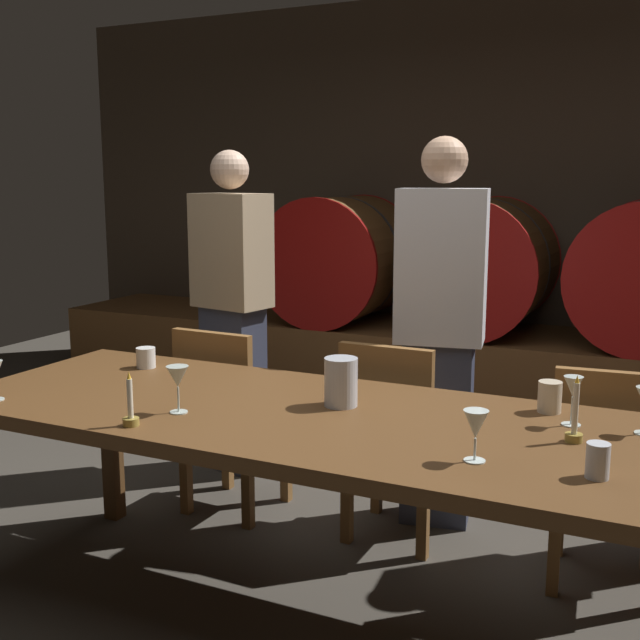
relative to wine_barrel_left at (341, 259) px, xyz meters
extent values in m
plane|color=#3F3A33|center=(0.99, -2.63, -0.98)|extent=(8.95, 8.95, 0.00)
cube|color=#473A2D|center=(0.99, 0.55, 0.41)|extent=(6.89, 0.24, 2.79)
cube|color=brown|center=(0.99, 0.00, -0.71)|extent=(6.20, 0.90, 0.55)
cylinder|color=brown|center=(0.00, 0.00, 0.00)|extent=(0.87, 0.83, 0.87)
cylinder|color=maroon|center=(0.00, -0.43, 0.00)|extent=(0.88, 0.03, 0.88)
cylinder|color=maroon|center=(0.00, 0.43, 0.00)|extent=(0.88, 0.03, 0.88)
cylinder|color=#2D2D33|center=(0.00, 0.00, 0.00)|extent=(0.87, 0.04, 0.87)
cylinder|color=brown|center=(1.00, 0.00, 0.00)|extent=(0.87, 0.83, 0.87)
cylinder|color=#9E1411|center=(1.00, -0.43, 0.00)|extent=(0.88, 0.03, 0.88)
cylinder|color=#9E1411|center=(1.00, 0.43, 0.00)|extent=(0.88, 0.03, 0.88)
cylinder|color=#2D2D33|center=(1.00, 0.00, 0.00)|extent=(0.87, 0.04, 0.87)
cube|color=brown|center=(1.15, -2.76, -0.23)|extent=(2.66, 0.94, 0.05)
cube|color=brown|center=(-0.10, -2.36, -0.62)|extent=(0.07, 0.07, 0.72)
cube|color=brown|center=(0.35, -2.01, -0.54)|extent=(0.42, 0.42, 0.04)
cube|color=brown|center=(0.35, -2.19, -0.31)|extent=(0.40, 0.06, 0.42)
cube|color=brown|center=(0.53, -1.85, -0.77)|extent=(0.05, 0.05, 0.42)
cube|color=brown|center=(0.19, -1.84, -0.77)|extent=(0.05, 0.05, 0.42)
cube|color=brown|center=(0.52, -2.19, -0.77)|extent=(0.05, 0.05, 0.42)
cube|color=brown|center=(0.18, -2.18, -0.77)|extent=(0.05, 0.05, 0.42)
cube|color=brown|center=(1.14, -1.96, -0.54)|extent=(0.40, 0.40, 0.04)
cube|color=brown|center=(1.14, -2.14, -0.31)|extent=(0.40, 0.04, 0.42)
cube|color=brown|center=(1.31, -1.79, -0.77)|extent=(0.04, 0.04, 0.42)
cube|color=brown|center=(0.97, -1.79, -0.77)|extent=(0.04, 0.04, 0.42)
cube|color=brown|center=(1.31, -2.13, -0.77)|extent=(0.04, 0.04, 0.42)
cube|color=brown|center=(0.97, -2.13, -0.77)|extent=(0.04, 0.04, 0.42)
cube|color=brown|center=(1.99, -2.01, -0.54)|extent=(0.44, 0.44, 0.04)
cube|color=brown|center=(2.01, -2.19, -0.31)|extent=(0.40, 0.08, 0.42)
cube|color=brown|center=(1.81, -1.86, -0.77)|extent=(0.05, 0.05, 0.42)
cube|color=brown|center=(1.84, -2.19, -0.77)|extent=(0.05, 0.05, 0.42)
cube|color=#33384C|center=(0.07, -1.57, -0.54)|extent=(0.33, 0.25, 0.88)
cube|color=tan|center=(0.07, -1.57, 0.19)|extent=(0.42, 0.31, 0.58)
sphere|color=beige|center=(0.07, -1.57, 0.60)|extent=(0.20, 0.20, 0.20)
cube|color=#33384C|center=(1.24, -1.74, -0.57)|extent=(0.33, 0.25, 0.83)
cube|color=silver|center=(1.24, -1.74, 0.18)|extent=(0.42, 0.30, 0.67)
sphere|color=#D8A884|center=(1.24, -1.74, 0.64)|extent=(0.20, 0.20, 0.20)
cylinder|color=olive|center=(0.66, -3.14, -0.19)|extent=(0.05, 0.05, 0.02)
cylinder|color=#EDE5CC|center=(0.66, -3.14, -0.12)|extent=(0.02, 0.02, 0.13)
cone|color=yellow|center=(0.66, -3.14, -0.04)|extent=(0.01, 0.01, 0.02)
cylinder|color=olive|center=(1.94, -2.70, -0.19)|extent=(0.05, 0.05, 0.02)
cylinder|color=#EDE5CC|center=(1.94, -2.70, -0.10)|extent=(0.02, 0.02, 0.15)
cone|color=yellow|center=(1.94, -2.70, -0.02)|extent=(0.01, 0.01, 0.02)
cylinder|color=silver|center=(1.17, -2.65, -0.12)|extent=(0.11, 0.11, 0.17)
cylinder|color=silver|center=(0.71, -2.96, -0.21)|extent=(0.06, 0.06, 0.00)
cylinder|color=silver|center=(0.71, -2.96, -0.16)|extent=(0.01, 0.01, 0.08)
cone|color=silver|center=(0.71, -2.96, -0.08)|extent=(0.07, 0.07, 0.07)
cylinder|color=silver|center=(1.72, -2.98, -0.21)|extent=(0.06, 0.06, 0.00)
cylinder|color=silver|center=(1.72, -2.98, -0.17)|extent=(0.01, 0.01, 0.06)
cone|color=silver|center=(1.72, -2.98, -0.10)|extent=(0.07, 0.07, 0.08)
cylinder|color=silver|center=(1.91, -2.54, -0.21)|extent=(0.06, 0.06, 0.00)
cylinder|color=silver|center=(1.91, -2.54, -0.16)|extent=(0.01, 0.01, 0.09)
cone|color=silver|center=(1.91, -2.54, -0.08)|extent=(0.06, 0.06, 0.07)
cylinder|color=white|center=(0.22, -2.50, -0.17)|extent=(0.08, 0.08, 0.08)
cylinder|color=beige|center=(1.83, -2.42, -0.15)|extent=(0.08, 0.08, 0.10)
cylinder|color=silver|center=(2.04, -2.97, -0.16)|extent=(0.06, 0.06, 0.09)
camera|label=1|loc=(2.21, -5.01, 0.56)|focal=43.87mm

